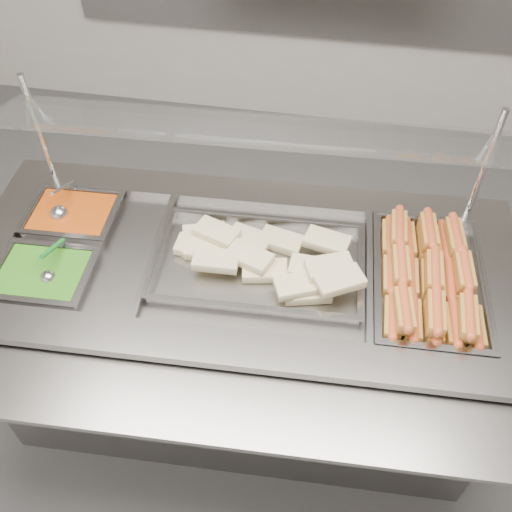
% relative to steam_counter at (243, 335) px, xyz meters
% --- Properties ---
extents(ground, '(6.00, 6.00, 0.00)m').
position_rel_steam_counter_xyz_m(ground, '(0.08, -0.36, -0.43)').
color(ground, '#57575A').
rests_on(ground, ground).
extents(steam_counter, '(1.85, 0.88, 0.87)m').
position_rel_steam_counter_xyz_m(steam_counter, '(0.00, 0.00, 0.00)').
color(steam_counter, gray).
rests_on(steam_counter, ground).
extents(tray_rail, '(1.75, 0.44, 0.05)m').
position_rel_steam_counter_xyz_m(tray_rail, '(0.02, -0.49, 0.39)').
color(tray_rail, gray).
rests_on(tray_rail, steam_counter).
extents(sneeze_guard, '(1.60, 0.35, 0.42)m').
position_rel_steam_counter_xyz_m(sneeze_guard, '(-0.01, 0.21, 0.79)').
color(sneeze_guard, silver).
rests_on(sneeze_guard, steam_counter).
extents(pan_hotdogs, '(0.35, 0.54, 0.10)m').
position_rel_steam_counter_xyz_m(pan_hotdogs, '(0.60, 0.03, 0.39)').
color(pan_hotdogs, gray).
rests_on(pan_hotdogs, steam_counter).
extents(pan_wraps, '(0.67, 0.42, 0.07)m').
position_rel_steam_counter_xyz_m(pan_wraps, '(0.06, 0.00, 0.41)').
color(pan_wraps, gray).
rests_on(pan_wraps, steam_counter).
extents(pan_beans, '(0.30, 0.24, 0.10)m').
position_rel_steam_counter_xyz_m(pan_beans, '(-0.63, 0.11, 0.40)').
color(pan_beans, gray).
rests_on(pan_beans, steam_counter).
extents(pan_peas, '(0.30, 0.24, 0.10)m').
position_rel_steam_counter_xyz_m(pan_peas, '(-0.62, -0.17, 0.40)').
color(pan_peas, gray).
rests_on(pan_peas, steam_counter).
extents(hotdogs_in_buns, '(0.31, 0.51, 0.11)m').
position_rel_steam_counter_xyz_m(hotdogs_in_buns, '(0.59, 0.02, 0.44)').
color(hotdogs_in_buns, '#A96B23').
rests_on(hotdogs_in_buns, pan_hotdogs).
extents(tortilla_wraps, '(0.63, 0.33, 0.09)m').
position_rel_steam_counter_xyz_m(tortilla_wraps, '(0.06, 0.01, 0.44)').
color(tortilla_wraps, beige).
rests_on(tortilla_wraps, pan_wraps).
extents(ladle, '(0.07, 0.19, 0.14)m').
position_rel_steam_counter_xyz_m(ladle, '(-0.67, 0.10, 0.44)').
color(ladle, silver).
rests_on(ladle, pan_beans).
extents(serving_spoon, '(0.05, 0.18, 0.13)m').
position_rel_steam_counter_xyz_m(serving_spoon, '(-0.59, -0.17, 0.44)').
color(serving_spoon, silver).
rests_on(serving_spoon, pan_peas).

